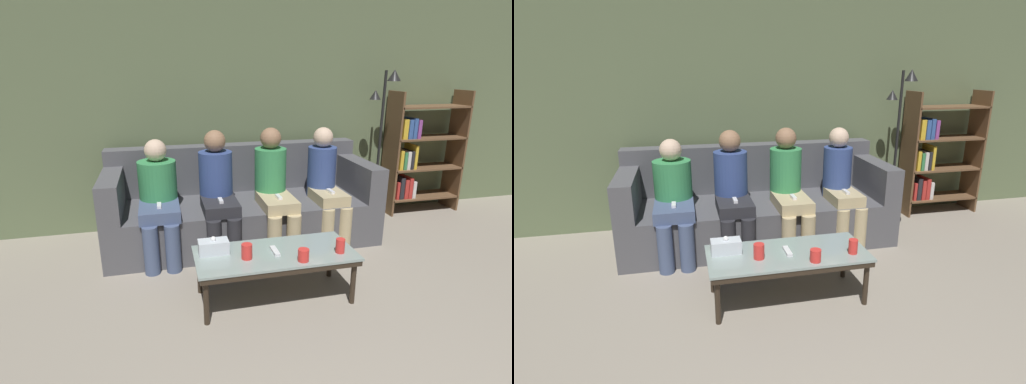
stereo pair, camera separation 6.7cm
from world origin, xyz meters
TOP-DOWN VIEW (x-y plane):
  - wall_back at (0.00, 4.13)m, footprint 12.00×0.06m
  - couch at (0.00, 3.60)m, footprint 2.60×0.94m
  - coffee_table at (0.01, 2.42)m, footprint 1.18×0.52m
  - cup_near_left at (-0.22, 2.37)m, footprint 0.08×0.08m
  - cup_near_right at (0.47, 2.30)m, footprint 0.07×0.07m
  - cup_far_center at (0.16, 2.24)m, footprint 0.08×0.08m
  - tissue_box at (-0.43, 2.51)m, footprint 0.22×0.12m
  - game_remote at (0.01, 2.42)m, footprint 0.04×0.15m
  - bookshelf at (2.17, 3.90)m, footprint 0.90×0.32m
  - standing_lamp at (1.61, 3.76)m, footprint 0.31×0.26m
  - seated_person_left_end at (-0.80, 3.37)m, footprint 0.35×0.69m
  - seated_person_mid_left at (-0.27, 3.37)m, footprint 0.32×0.66m
  - seated_person_mid_right at (0.27, 3.36)m, footprint 0.31×0.70m
  - seated_person_right_end at (0.80, 3.37)m, footprint 0.31×0.61m

SIDE VIEW (x-z plane):
  - couch at x=0.00m, z-range -0.13..0.79m
  - coffee_table at x=0.01m, z-range 0.15..0.53m
  - game_remote at x=0.01m, z-range 0.38..0.40m
  - cup_far_center at x=0.16m, z-range 0.38..0.47m
  - tissue_box at x=-0.43m, z-range 0.37..0.50m
  - cup_near_right at x=0.47m, z-range 0.38..0.49m
  - cup_near_left at x=-0.22m, z-range 0.38..0.49m
  - seated_person_left_end at x=-0.80m, z-range 0.04..1.12m
  - seated_person_right_end at x=0.80m, z-range 0.03..1.15m
  - seated_person_mid_right at x=0.27m, z-range 0.03..1.17m
  - seated_person_mid_left at x=-0.27m, z-range 0.04..1.17m
  - bookshelf at x=2.17m, z-range -0.03..1.40m
  - standing_lamp at x=1.61m, z-range 0.19..1.85m
  - wall_back at x=0.00m, z-range 0.00..2.60m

